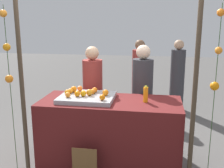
{
  "coord_description": "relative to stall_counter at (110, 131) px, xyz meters",
  "views": [
    {
      "loc": [
        0.61,
        -3.57,
        2.0
      ],
      "look_at": [
        0.0,
        0.15,
        1.11
      ],
      "focal_mm": 43.85,
      "sensor_mm": 36.0,
      "label": 1
    }
  ],
  "objects": [
    {
      "name": "crowd_person_1",
      "position": [
        1.08,
        2.55,
        0.28
      ],
      "size": [
        0.32,
        0.32,
        1.58
      ],
      "color": "#333338",
      "rests_on": "ground_plane"
    },
    {
      "name": "orange_0",
      "position": [
        -0.45,
        -0.08,
        0.56
      ],
      "size": [
        0.08,
        0.08,
        0.08
      ],
      "primitive_type": "sphere",
      "color": "orange",
      "rests_on": "orange_tray"
    },
    {
      "name": "orange_11",
      "position": [
        -0.26,
        0.09,
        0.55
      ],
      "size": [
        0.07,
        0.07,
        0.07
      ],
      "primitive_type": "sphere",
      "color": "orange",
      "rests_on": "orange_tray"
    },
    {
      "name": "orange_10",
      "position": [
        -0.56,
        0.13,
        0.56
      ],
      "size": [
        0.09,
        0.09,
        0.09
      ],
      "primitive_type": "sphere",
      "color": "orange",
      "rests_on": "orange_tray"
    },
    {
      "name": "ground_plane",
      "position": [
        0.0,
        0.0,
        -0.46
      ],
      "size": [
        24.0,
        24.0,
        0.0
      ],
      "primitive_type": "plane",
      "color": "#565451"
    },
    {
      "name": "orange_9",
      "position": [
        -0.29,
        -0.01,
        0.56
      ],
      "size": [
        0.09,
        0.09,
        0.09
      ],
      "primitive_type": "sphere",
      "color": "orange",
      "rests_on": "orange_tray"
    },
    {
      "name": "juice_bottle",
      "position": [
        0.48,
        0.01,
        0.56
      ],
      "size": [
        0.06,
        0.06,
        0.22
      ],
      "color": "orange",
      "rests_on": "stall_counter"
    },
    {
      "name": "orange_2",
      "position": [
        -0.61,
        -0.01,
        0.55
      ],
      "size": [
        0.07,
        0.07,
        0.07
      ],
      "primitive_type": "sphere",
      "color": "orange",
      "rests_on": "orange_tray"
    },
    {
      "name": "canopy_post_left",
      "position": [
        -1.05,
        -0.45,
        0.69
      ],
      "size": [
        0.06,
        0.06,
        2.3
      ],
      "primitive_type": "cylinder",
      "color": "#473828",
      "rests_on": "ground_plane"
    },
    {
      "name": "garland_strand_right",
      "position": [
        1.27,
        -0.45,
        1.1
      ],
      "size": [
        0.1,
        0.1,
        2.18
      ],
      "color": "#2D4C23",
      "rests_on": "ground_plane"
    },
    {
      "name": "crowd_person_0",
      "position": [
        0.25,
        2.29,
        0.28
      ],
      "size": [
        0.32,
        0.32,
        1.59
      ],
      "color": "maroon",
      "rests_on": "ground_plane"
    },
    {
      "name": "vendor_right",
      "position": [
        0.41,
        0.64,
        0.3
      ],
      "size": [
        0.33,
        0.33,
        1.63
      ],
      "color": "#333338",
      "rests_on": "ground_plane"
    },
    {
      "name": "garland_strand_left",
      "position": [
        -1.2,
        -0.48,
        1.15
      ],
      "size": [
        0.11,
        0.11,
        2.18
      ],
      "color": "#2D4C23",
      "rests_on": "ground_plane"
    },
    {
      "name": "orange_5",
      "position": [
        -0.59,
        0.07,
        0.55
      ],
      "size": [
        0.07,
        0.07,
        0.07
      ],
      "primitive_type": "sphere",
      "color": "orange",
      "rests_on": "orange_tray"
    },
    {
      "name": "vendor_left",
      "position": [
        -0.4,
        0.63,
        0.29
      ],
      "size": [
        0.32,
        0.32,
        1.6
      ],
      "color": "maroon",
      "rests_on": "ground_plane"
    },
    {
      "name": "orange_4",
      "position": [
        -0.56,
        -0.14,
        0.55
      ],
      "size": [
        0.07,
        0.07,
        0.07
      ],
      "primitive_type": "sphere",
      "color": "orange",
      "rests_on": "orange_tray"
    },
    {
      "name": "chalkboard_sign",
      "position": [
        -0.22,
        -0.59,
        -0.23
      ],
      "size": [
        0.32,
        0.03,
        0.48
      ],
      "color": "brown",
      "rests_on": "ground_plane"
    },
    {
      "name": "orange_6",
      "position": [
        -0.07,
        0.02,
        0.56
      ],
      "size": [
        0.09,
        0.09,
        0.09
      ],
      "primitive_type": "sphere",
      "color": "orange",
      "rests_on": "orange_tray"
    },
    {
      "name": "canopy_post_right",
      "position": [
        1.05,
        -0.45,
        0.69
      ],
      "size": [
        0.06,
        0.06,
        2.3
      ],
      "primitive_type": "cylinder",
      "color": "#473828",
      "rests_on": "ground_plane"
    },
    {
      "name": "orange_7",
      "position": [
        -0.26,
        0.17,
        0.56
      ],
      "size": [
        0.08,
        0.08,
        0.08
      ],
      "primitive_type": "sphere",
      "color": "orange",
      "rests_on": "orange_tray"
    },
    {
      "name": "orange_1",
      "position": [
        -0.49,
        0.21,
        0.56
      ],
      "size": [
        0.08,
        0.08,
        0.08
      ],
      "primitive_type": "sphere",
      "color": "orange",
      "rests_on": "orange_tray"
    },
    {
      "name": "orange_3",
      "position": [
        -0.37,
        -0.06,
        0.56
      ],
      "size": [
        0.08,
        0.08,
        0.08
      ],
      "primitive_type": "sphere",
      "color": "orange",
      "rests_on": "orange_tray"
    },
    {
      "name": "stall_counter",
      "position": [
        0.0,
        0.0,
        0.0
      ],
      "size": [
        1.95,
        0.82,
        0.91
      ],
      "primitive_type": "cube",
      "color": "#5B1919",
      "rests_on": "ground_plane"
    },
    {
      "name": "orange_8",
      "position": [
        -0.07,
        -0.2,
        0.56
      ],
      "size": [
        0.08,
        0.08,
        0.08
      ],
      "primitive_type": "sphere",
      "color": "orange",
      "rests_on": "orange_tray"
    },
    {
      "name": "orange_tray",
      "position": [
        -0.33,
        0.0,
        0.49
      ],
      "size": [
        0.75,
        0.62,
        0.06
      ],
      "primitive_type": "cube",
      "color": "#9EA0A5",
      "rests_on": "stall_counter"
    }
  ]
}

